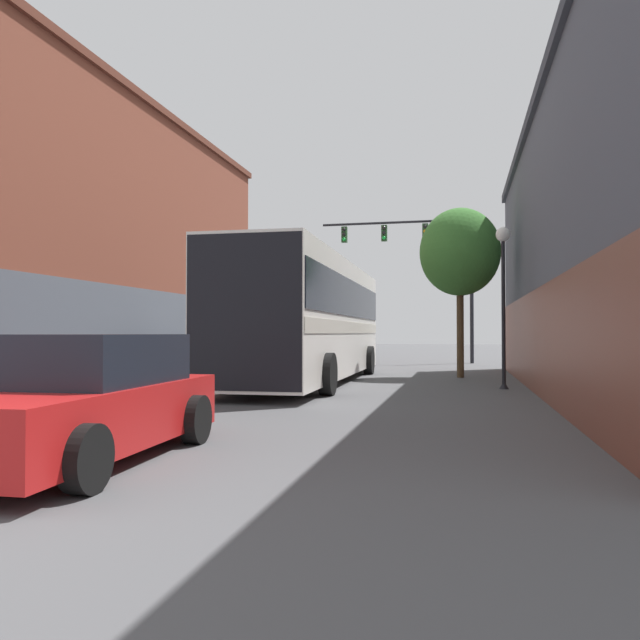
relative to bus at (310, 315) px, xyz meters
The scene contains 9 objects.
lane_center_line 2.59m from the bus, 142.86° to the left, with size 0.14×44.05×0.01m.
building_left_brick 12.97m from the bus, 162.65° to the left, with size 8.53×26.23×10.90m.
bus is the anchor object (origin of this frame).
hatchback_foreground 11.69m from the bus, 89.59° to the right, with size 2.21×4.29×1.44m.
parked_car_left_near 11.69m from the bus, 116.57° to the left, with size 2.00×4.07×1.47m.
parked_car_left_far 6.72m from the bus, 145.46° to the left, with size 2.20×4.00×1.30m.
traffic_signal_gantry 13.69m from the bus, 78.89° to the left, with size 7.47×0.36×7.28m.
street_lamp 5.63m from the bus, 11.14° to the right, with size 0.38×0.38×4.24m.
street_tree_near 5.71m from the bus, 34.67° to the left, with size 2.64×2.37×5.59m.
Camera 1 is at (5.70, -2.98, 1.45)m, focal length 35.00 mm.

